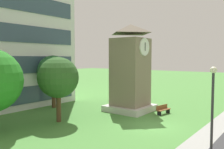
% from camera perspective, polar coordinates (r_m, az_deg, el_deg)
% --- Properties ---
extents(ground_plane, '(160.00, 160.00, 0.00)m').
position_cam_1_polar(ground_plane, '(19.65, 10.08, -12.28)').
color(ground_plane, '#4C893D').
extents(kerb_strip, '(120.00, 1.60, 0.01)m').
position_cam_1_polar(kerb_strip, '(18.23, 21.77, -13.79)').
color(kerb_strip, '#9E9E99').
rests_on(kerb_strip, ground).
extents(clock_tower, '(4.30, 4.30, 8.95)m').
position_cam_1_polar(clock_tower, '(24.39, 4.48, 0.37)').
color(clock_tower, gray).
rests_on(clock_tower, ground).
extents(park_bench, '(1.86, 0.79, 0.88)m').
position_cam_1_polar(park_bench, '(23.79, 12.30, -8.29)').
color(park_bench, brown).
rests_on(park_bench, ground).
extents(street_lamp, '(0.36, 0.36, 5.03)m').
position_cam_1_polar(street_lamp, '(13.84, 23.24, -5.88)').
color(street_lamp, '#333338').
rests_on(street_lamp, ground).
extents(tree_streetside, '(3.50, 3.50, 5.59)m').
position_cam_1_polar(tree_streetside, '(20.53, -12.94, -0.78)').
color(tree_streetside, '#513823').
rests_on(tree_streetside, ground).
extents(tree_by_building, '(3.48, 3.48, 5.79)m').
position_cam_1_polar(tree_by_building, '(26.67, -14.07, 0.72)').
color(tree_by_building, '#513823').
rests_on(tree_by_building, ground).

